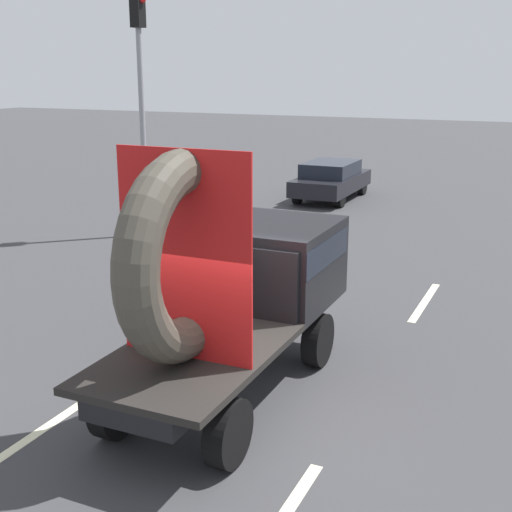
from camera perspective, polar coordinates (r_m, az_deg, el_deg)
name	(u,v)px	position (r m, az deg, el deg)	size (l,w,h in m)	color
ground_plane	(235,416)	(10.03, -1.75, -13.20)	(120.00, 120.00, 0.00)	#38383A
flatbed_truck	(239,278)	(10.26, -1.42, -1.82)	(2.02, 5.31, 3.87)	black
distant_sedan	(331,179)	(26.03, 6.28, 6.41)	(1.88, 4.39, 1.43)	black
traffic_light	(141,85)	(20.05, -9.59, 13.90)	(0.42, 0.36, 6.78)	gray
lane_dash_left_near	(60,418)	(10.35, -16.07, -12.86)	(2.58, 0.16, 0.01)	beige
lane_dash_left_far	(269,277)	(16.25, 1.08, -1.76)	(2.19, 0.16, 0.01)	beige
lane_dash_right_far	(425,302)	(14.98, 13.91, -3.73)	(2.68, 0.16, 0.01)	beige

